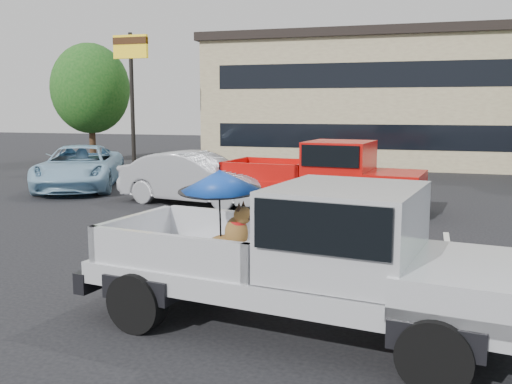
# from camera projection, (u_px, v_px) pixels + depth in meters

# --- Properties ---
(ground) EXTENTS (90.00, 90.00, 0.00)m
(ground) POSITION_uv_depth(u_px,v_px,m) (263.00, 278.00, 9.42)
(ground) COLOR black
(ground) RESTS_ON ground
(stripe_left) EXTENTS (0.12, 5.00, 0.01)m
(stripe_left) POSITION_uv_depth(u_px,v_px,m) (154.00, 239.00, 12.17)
(stripe_left) COLOR silver
(stripe_left) RESTS_ON ground
(stripe_right) EXTENTS (0.12, 5.00, 0.01)m
(stripe_right) POSITION_uv_depth(u_px,v_px,m) (450.00, 261.00, 10.47)
(stripe_right) COLOR silver
(stripe_right) RESTS_ON ground
(motel_building) EXTENTS (20.40, 8.40, 6.30)m
(motel_building) POSITION_uv_depth(u_px,v_px,m) (418.00, 99.00, 28.28)
(motel_building) COLOR tan
(motel_building) RESTS_ON ground
(motel_sign) EXTENTS (1.60, 0.22, 6.00)m
(motel_sign) POSITION_uv_depth(u_px,v_px,m) (131.00, 64.00, 24.84)
(motel_sign) COLOR black
(motel_sign) RESTS_ON ground
(tree_left) EXTENTS (3.96, 3.96, 6.02)m
(tree_left) POSITION_uv_depth(u_px,v_px,m) (90.00, 89.00, 28.95)
(tree_left) COLOR #332114
(tree_left) RESTS_ON ground
(tree_back) EXTENTS (4.68, 4.68, 7.11)m
(tree_back) POSITION_uv_depth(u_px,v_px,m) (499.00, 76.00, 29.82)
(tree_back) COLOR #332114
(tree_back) RESTS_ON ground
(silver_pickup) EXTENTS (5.92, 2.81, 2.06)m
(silver_pickup) POSITION_uv_depth(u_px,v_px,m) (327.00, 252.00, 6.93)
(silver_pickup) COLOR black
(silver_pickup) RESTS_ON ground
(red_pickup) EXTENTS (5.93, 2.62, 1.89)m
(red_pickup) POSITION_uv_depth(u_px,v_px,m) (333.00, 173.00, 15.51)
(red_pickup) COLOR black
(red_pickup) RESTS_ON ground
(silver_sedan) EXTENTS (4.80, 2.39, 1.51)m
(silver_sedan) POSITION_uv_depth(u_px,v_px,m) (196.00, 178.00, 16.57)
(silver_sedan) COLOR #A0A1A7
(silver_sedan) RESTS_ON ground
(blue_suv) EXTENTS (4.36, 5.89, 1.49)m
(blue_suv) POSITION_uv_depth(u_px,v_px,m) (80.00, 167.00, 19.66)
(blue_suv) COLOR #90BBD6
(blue_suv) RESTS_ON ground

